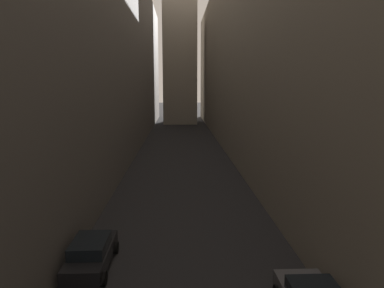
% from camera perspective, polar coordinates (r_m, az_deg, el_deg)
% --- Properties ---
extents(ground_plane, '(264.00, 264.00, 0.00)m').
position_cam_1_polar(ground_plane, '(38.65, -1.61, -2.95)').
color(ground_plane, '#232326').
extents(building_block_left, '(13.62, 108.00, 25.07)m').
position_cam_1_polar(building_block_left, '(41.70, -19.51, 14.76)').
color(building_block_left, slate).
rests_on(building_block_left, ground).
extents(building_block_right, '(11.45, 108.00, 24.15)m').
position_cam_1_polar(building_block_right, '(41.55, 14.47, 14.38)').
color(building_block_right, gray).
rests_on(building_block_right, ground).
extents(parked_car_left_far, '(1.89, 4.23, 1.47)m').
position_cam_1_polar(parked_car_left_far, '(17.47, -16.03, -16.64)').
color(parked_car_left_far, black).
rests_on(parked_car_left_far, ground).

